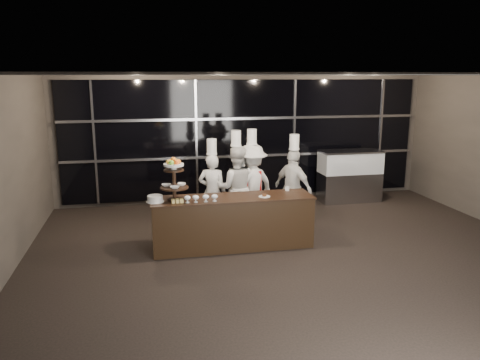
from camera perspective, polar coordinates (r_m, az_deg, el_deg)
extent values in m
plane|color=black|center=(7.11, 9.58, -12.47)|extent=(10.00, 10.00, 0.00)
plane|color=black|center=(6.45, 10.58, 12.48)|extent=(10.00, 10.00, 0.00)
plane|color=#473F38|center=(11.34, 0.67, 5.05)|extent=(9.00, 0.00, 9.00)
cube|color=black|center=(11.28, 0.73, 5.01)|extent=(8.60, 0.04, 2.80)
cube|color=#A5A5AA|center=(11.29, 0.78, 2.97)|extent=(8.60, 0.06, 0.06)
cube|color=#A5A5AA|center=(11.17, 0.80, 7.52)|extent=(8.60, 0.06, 0.06)
cube|color=#A5A5AA|center=(11.04, -17.32, 4.27)|extent=(0.05, 0.05, 2.80)
cube|color=#A5A5AA|center=(11.05, -5.34, 4.80)|extent=(0.05, 0.05, 2.80)
cube|color=#A5A5AA|center=(11.57, 6.60, 5.12)|extent=(0.05, 0.05, 2.80)
cube|color=#A5A5AA|center=(12.48, 16.72, 5.22)|extent=(0.05, 0.05, 2.80)
cube|color=black|center=(8.30, -0.93, -5.23)|extent=(2.80, 0.70, 0.90)
cube|color=black|center=(8.17, -0.94, -2.19)|extent=(2.84, 0.74, 0.03)
cylinder|color=black|center=(8.04, -7.96, -2.34)|extent=(0.24, 0.24, 0.03)
cylinder|color=black|center=(7.96, -8.04, -0.01)|extent=(0.06, 0.06, 0.70)
cylinder|color=black|center=(7.99, -8.01, -0.91)|extent=(0.48, 0.48, 0.02)
cylinder|color=black|center=(7.93, -8.08, 1.19)|extent=(0.34, 0.34, 0.02)
cylinder|color=white|center=(7.92, -8.08, 1.50)|extent=(0.10, 0.10, 0.06)
cylinder|color=white|center=(7.91, -8.10, 1.85)|extent=(0.34, 0.34, 0.04)
sphere|color=orange|center=(7.90, -7.53, 2.21)|extent=(0.09, 0.09, 0.09)
sphere|color=#7EAE2C|center=(7.97, -7.85, 2.29)|extent=(0.09, 0.09, 0.09)
sphere|color=orange|center=(7.97, -8.43, 2.26)|extent=(0.09, 0.09, 0.09)
sphere|color=gold|center=(7.89, -8.69, 2.16)|extent=(0.09, 0.09, 0.09)
sphere|color=#6CB12D|center=(7.83, -8.36, 2.08)|extent=(0.09, 0.09, 0.09)
sphere|color=#E85413|center=(7.83, -7.78, 2.11)|extent=(0.09, 0.09, 0.09)
sphere|color=orange|center=(7.89, -8.12, 2.47)|extent=(0.09, 0.09, 0.09)
imported|color=white|center=(8.03, -8.97, -0.63)|extent=(0.16, 0.16, 0.04)
imported|color=white|center=(8.05, -7.12, -0.53)|extent=(0.15, 0.15, 0.05)
imported|color=white|center=(7.87, -7.96, -0.89)|extent=(0.16, 0.16, 0.04)
cylinder|color=silver|center=(7.84, -6.43, -2.74)|extent=(0.07, 0.07, 0.01)
cylinder|color=silver|center=(7.84, -6.44, -2.52)|extent=(0.02, 0.02, 0.05)
ellipsoid|color=silver|center=(7.82, -6.45, -2.18)|extent=(0.11, 0.11, 0.08)
ellipsoid|color=green|center=(7.82, -6.45, -2.15)|extent=(0.08, 0.08, 0.05)
cylinder|color=silver|center=(7.86, -5.41, -2.69)|extent=(0.07, 0.07, 0.01)
cylinder|color=silver|center=(7.85, -5.42, -2.47)|extent=(0.02, 0.02, 0.05)
ellipsoid|color=silver|center=(7.84, -5.42, -2.13)|extent=(0.11, 0.11, 0.08)
ellipsoid|color=red|center=(7.84, -5.43, -2.10)|extent=(0.08, 0.08, 0.05)
cylinder|color=silver|center=(7.88, -4.19, -2.63)|extent=(0.07, 0.07, 0.01)
cylinder|color=silver|center=(7.87, -4.19, -2.41)|extent=(0.02, 0.02, 0.05)
ellipsoid|color=silver|center=(7.86, -4.20, -2.07)|extent=(0.11, 0.11, 0.08)
ellipsoid|color=beige|center=(7.86, -4.20, -2.03)|extent=(0.08, 0.08, 0.05)
cylinder|color=silver|center=(7.90, -3.11, -2.57)|extent=(0.07, 0.07, 0.01)
cylinder|color=silver|center=(7.89, -3.12, -2.35)|extent=(0.02, 0.02, 0.05)
ellipsoid|color=silver|center=(7.88, -3.12, -2.02)|extent=(0.11, 0.11, 0.08)
ellipsoid|color=#503412|center=(7.88, -3.12, -1.98)|extent=(0.08, 0.08, 0.05)
cylinder|color=white|center=(7.98, -10.30, -2.61)|extent=(0.30, 0.30, 0.01)
cylinder|color=white|center=(7.97, -10.31, -2.22)|extent=(0.26, 0.26, 0.10)
cube|color=#E6CA70|center=(7.84, -8.13, -2.63)|extent=(0.06, 0.06, 0.05)
cube|color=#E6CA70|center=(7.85, -7.62, -2.61)|extent=(0.06, 0.06, 0.05)
cube|color=#E6CA70|center=(7.85, -7.11, -2.58)|extent=(0.06, 0.06, 0.05)
cube|color=#E6CA70|center=(7.91, -8.16, -2.50)|extent=(0.06, 0.06, 0.05)
cube|color=#E6CA70|center=(7.91, -7.66, -2.47)|extent=(0.06, 0.06, 0.05)
cube|color=#E6CA70|center=(7.92, -7.15, -2.45)|extent=(0.06, 0.06, 0.05)
cylinder|color=white|center=(8.19, 3.00, -2.02)|extent=(0.20, 0.20, 0.01)
cylinder|color=#4C2814|center=(8.18, 3.00, -1.84)|extent=(0.08, 0.08, 0.04)
cylinder|color=white|center=(8.65, 5.77, -1.07)|extent=(0.08, 0.08, 0.07)
cube|color=#A5A5AA|center=(11.67, 13.15, -0.81)|extent=(1.45, 0.62, 0.70)
cube|color=silver|center=(11.55, 13.29, 2.09)|extent=(1.45, 0.62, 0.50)
cube|color=#FFC67F|center=(11.55, 13.29, 2.09)|extent=(1.35, 0.52, 0.40)
cube|color=#A5A5AA|center=(11.50, 13.36, 3.41)|extent=(1.47, 0.64, 0.04)
imported|color=silver|center=(9.23, -3.40, -1.45)|extent=(0.64, 0.52, 1.50)
cylinder|color=white|center=(9.05, -3.47, 4.10)|extent=(0.19, 0.19, 0.30)
cylinder|color=white|center=(9.08, -3.46, 3.19)|extent=(0.21, 0.21, 0.03)
imported|color=white|center=(9.19, -0.47, -0.96)|extent=(0.91, 0.77, 1.67)
cylinder|color=white|center=(9.01, -0.49, 5.13)|extent=(0.19, 0.19, 0.30)
cylinder|color=white|center=(9.03, -0.48, 4.22)|extent=(0.21, 0.21, 0.03)
imported|color=white|center=(9.37, 1.42, -0.68)|extent=(1.25, 1.08, 1.67)
cylinder|color=white|center=(9.20, 1.45, 5.32)|extent=(0.19, 0.19, 0.30)
cylinder|color=white|center=(9.22, 1.45, 4.42)|extent=(0.21, 0.21, 0.03)
cube|color=#B50E0D|center=(9.26, 1.59, -0.85)|extent=(0.34, 0.03, 0.63)
imported|color=white|center=(9.44, 6.49, -0.98)|extent=(0.79, 0.99, 1.57)
cylinder|color=white|center=(9.26, 6.64, 4.65)|extent=(0.19, 0.19, 0.30)
cylinder|color=white|center=(9.28, 6.61, 3.77)|extent=(0.21, 0.21, 0.03)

